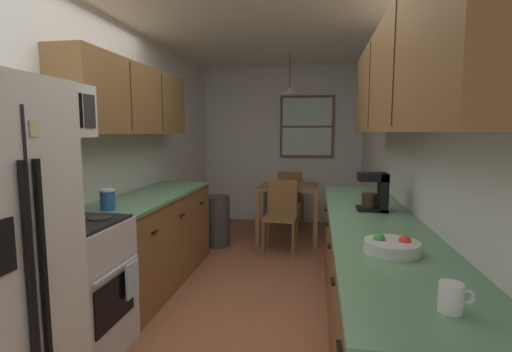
{
  "coord_description": "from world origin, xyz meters",
  "views": [
    {
      "loc": [
        0.59,
        -2.6,
        1.5
      ],
      "look_at": [
        -0.02,
        1.16,
        1.05
      ],
      "focal_mm": 26.26,
      "sensor_mm": 36.0,
      "label": 1
    }
  ],
  "objects_px": {
    "microwave_over_range": "(43,110)",
    "dining_table": "(289,195)",
    "dining_chair_far": "(290,196)",
    "mug_by_coffeemaker": "(451,297)",
    "stove_range": "(70,290)",
    "dining_chair_near": "(281,213)",
    "storage_canister": "(108,200)",
    "coffee_maker": "(376,191)",
    "trash_bin": "(217,221)",
    "fruit_bowl": "(392,246)"
  },
  "relations": [
    {
      "from": "dining_chair_near",
      "to": "storage_canister",
      "type": "bearing_deg",
      "value": -120.93
    },
    {
      "from": "dining_table",
      "to": "dining_chair_far",
      "type": "distance_m",
      "value": 0.61
    },
    {
      "from": "stove_range",
      "to": "trash_bin",
      "type": "relative_size",
      "value": 1.66
    },
    {
      "from": "dining_chair_far",
      "to": "mug_by_coffeemaker",
      "type": "bearing_deg",
      "value": -79.19
    },
    {
      "from": "dining_table",
      "to": "coffee_maker",
      "type": "relative_size",
      "value": 2.8
    },
    {
      "from": "microwave_over_range",
      "to": "mug_by_coffeemaker",
      "type": "relative_size",
      "value": 5.05
    },
    {
      "from": "microwave_over_range",
      "to": "dining_chair_far",
      "type": "height_order",
      "value": "microwave_over_range"
    },
    {
      "from": "dining_table",
      "to": "storage_canister",
      "type": "height_order",
      "value": "storage_canister"
    },
    {
      "from": "dining_chair_far",
      "to": "fruit_bowl",
      "type": "height_order",
      "value": "fruit_bowl"
    },
    {
      "from": "trash_bin",
      "to": "mug_by_coffeemaker",
      "type": "bearing_deg",
      "value": -62.86
    },
    {
      "from": "coffee_maker",
      "to": "mug_by_coffeemaker",
      "type": "bearing_deg",
      "value": -89.85
    },
    {
      "from": "trash_bin",
      "to": "coffee_maker",
      "type": "distance_m",
      "value": 2.58
    },
    {
      "from": "mug_by_coffeemaker",
      "to": "dining_chair_far",
      "type": "bearing_deg",
      "value": 100.81
    },
    {
      "from": "coffee_maker",
      "to": "dining_chair_far",
      "type": "bearing_deg",
      "value": 106.75
    },
    {
      "from": "storage_canister",
      "to": "coffee_maker",
      "type": "relative_size",
      "value": 0.56
    },
    {
      "from": "stove_range",
      "to": "dining_chair_near",
      "type": "relative_size",
      "value": 1.22
    },
    {
      "from": "fruit_bowl",
      "to": "storage_canister",
      "type": "bearing_deg",
      "value": 159.84
    },
    {
      "from": "dining_chair_near",
      "to": "storage_canister",
      "type": "distance_m",
      "value": 2.31
    },
    {
      "from": "dining_chair_near",
      "to": "mug_by_coffeemaker",
      "type": "bearing_deg",
      "value": -74.92
    },
    {
      "from": "stove_range",
      "to": "dining_table",
      "type": "height_order",
      "value": "stove_range"
    },
    {
      "from": "stove_range",
      "to": "dining_chair_near",
      "type": "height_order",
      "value": "stove_range"
    },
    {
      "from": "microwave_over_range",
      "to": "storage_canister",
      "type": "xyz_separation_m",
      "value": [
        0.11,
        0.5,
        -0.66
      ]
    },
    {
      "from": "dining_chair_far",
      "to": "mug_by_coffeemaker",
      "type": "relative_size",
      "value": 7.79
    },
    {
      "from": "microwave_over_range",
      "to": "dining_table",
      "type": "relative_size",
      "value": 0.72
    },
    {
      "from": "storage_canister",
      "to": "stove_range",
      "type": "bearing_deg",
      "value": -89.36
    },
    {
      "from": "mug_by_coffeemaker",
      "to": "trash_bin",
      "type": "bearing_deg",
      "value": 117.14
    },
    {
      "from": "stove_range",
      "to": "trash_bin",
      "type": "distance_m",
      "value": 2.59
    },
    {
      "from": "dining_chair_near",
      "to": "fruit_bowl",
      "type": "height_order",
      "value": "fruit_bowl"
    },
    {
      "from": "dining_table",
      "to": "coffee_maker",
      "type": "height_order",
      "value": "coffee_maker"
    },
    {
      "from": "dining_table",
      "to": "trash_bin",
      "type": "bearing_deg",
      "value": -152.51
    },
    {
      "from": "trash_bin",
      "to": "mug_by_coffeemaker",
      "type": "relative_size",
      "value": 5.72
    },
    {
      "from": "microwave_over_range",
      "to": "storage_canister",
      "type": "distance_m",
      "value": 0.83
    },
    {
      "from": "dining_chair_far",
      "to": "storage_canister",
      "type": "height_order",
      "value": "storage_canister"
    },
    {
      "from": "dining_chair_near",
      "to": "fruit_bowl",
      "type": "bearing_deg",
      "value": -73.14
    },
    {
      "from": "coffee_maker",
      "to": "mug_by_coffeemaker",
      "type": "xyz_separation_m",
      "value": [
        0.0,
        -1.65,
        -0.1
      ]
    },
    {
      "from": "microwave_over_range",
      "to": "mug_by_coffeemaker",
      "type": "height_order",
      "value": "microwave_over_range"
    },
    {
      "from": "stove_range",
      "to": "dining_chair_far",
      "type": "relative_size",
      "value": 1.22
    },
    {
      "from": "stove_range",
      "to": "mug_by_coffeemaker",
      "type": "distance_m",
      "value": 2.26
    },
    {
      "from": "dining_chair_far",
      "to": "storage_canister",
      "type": "relative_size",
      "value": 5.54
    },
    {
      "from": "microwave_over_range",
      "to": "trash_bin",
      "type": "bearing_deg",
      "value": 80.98
    },
    {
      "from": "fruit_bowl",
      "to": "coffee_maker",
      "type": "bearing_deg",
      "value": 86.03
    },
    {
      "from": "dining_chair_near",
      "to": "mug_by_coffeemaker",
      "type": "distance_m",
      "value": 3.42
    },
    {
      "from": "fruit_bowl",
      "to": "dining_chair_near",
      "type": "bearing_deg",
      "value": 106.86
    },
    {
      "from": "stove_range",
      "to": "microwave_over_range",
      "type": "bearing_deg",
      "value": 179.97
    },
    {
      "from": "stove_range",
      "to": "storage_canister",
      "type": "relative_size",
      "value": 6.77
    },
    {
      "from": "coffee_maker",
      "to": "mug_by_coffeemaker",
      "type": "distance_m",
      "value": 1.65
    },
    {
      "from": "dining_chair_far",
      "to": "storage_canister",
      "type": "xyz_separation_m",
      "value": [
        -1.19,
        -3.14,
        0.48
      ]
    },
    {
      "from": "dining_table",
      "to": "trash_bin",
      "type": "relative_size",
      "value": 1.23
    },
    {
      "from": "mug_by_coffeemaker",
      "to": "fruit_bowl",
      "type": "bearing_deg",
      "value": 97.06
    },
    {
      "from": "storage_canister",
      "to": "coffee_maker",
      "type": "height_order",
      "value": "coffee_maker"
    }
  ]
}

